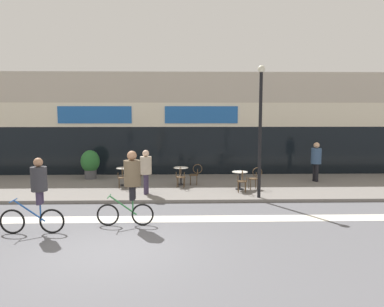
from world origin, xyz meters
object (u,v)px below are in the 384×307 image
(cafe_chair_2_near, at_px, (242,180))
(bistro_table_1, at_px, (181,173))
(lamp_post, at_px, (260,122))
(planter_pot, at_px, (90,163))
(cafe_chair_0_near, at_px, (122,176))
(bistro_table_0, at_px, (124,173))
(cyclist_1, at_px, (37,190))
(pedestrian_far_end, at_px, (316,158))
(pedestrian_near_end, at_px, (146,168))
(cafe_chair_1_side, at_px, (195,173))
(cafe_chair_2_side, at_px, (255,177))
(bistro_table_2, at_px, (240,177))
(cafe_chair_1_near, at_px, (181,175))
(cyclist_0, at_px, (131,181))
(cafe_chair_0_side, at_px, (139,173))

(cafe_chair_2_near, bearing_deg, bistro_table_1, 59.79)
(lamp_post, bearing_deg, bistro_table_1, 139.43)
(planter_pot, bearing_deg, cafe_chair_0_near, -50.47)
(bistro_table_0, xyz_separation_m, cyclist_1, (-1.39, -6.01, 0.52))
(lamp_post, relative_size, pedestrian_far_end, 2.69)
(bistro_table_1, bearing_deg, cyclist_1, -122.20)
(pedestrian_near_end, bearing_deg, cafe_chair_1_side, -129.86)
(cafe_chair_0_near, relative_size, cafe_chair_2_side, 1.00)
(cafe_chair_0_near, distance_m, cafe_chair_2_near, 4.91)
(pedestrian_far_end, bearing_deg, bistro_table_2, -168.12)
(bistro_table_0, distance_m, pedestrian_far_end, 8.58)
(cafe_chair_1_side, height_order, lamp_post, lamp_post)
(cafe_chair_0_near, height_order, pedestrian_near_end, pedestrian_near_end)
(bistro_table_0, xyz_separation_m, cafe_chair_1_near, (2.41, -0.57, -0.03))
(pedestrian_far_end, bearing_deg, bistro_table_0, 172.62)
(lamp_post, height_order, pedestrian_far_end, lamp_post)
(cyclist_1, relative_size, pedestrian_near_end, 1.21)
(cafe_chair_1_side, xyz_separation_m, cyclist_0, (-2.03, -5.41, 0.68))
(cafe_chair_2_side, bearing_deg, bistro_table_2, -3.38)
(bistro_table_1, xyz_separation_m, cafe_chair_0_side, (-1.80, -0.05, -0.02))
(bistro_table_2, xyz_separation_m, cafe_chair_0_near, (-4.82, 0.33, 0.00))
(bistro_table_0, height_order, cafe_chair_2_near, cafe_chair_2_near)
(cafe_chair_1_side, height_order, cyclist_1, cyclist_1)
(bistro_table_0, relative_size, cyclist_0, 0.35)
(cafe_chair_1_side, distance_m, cyclist_0, 5.82)
(cafe_chair_0_side, bearing_deg, bistro_table_0, -6.34)
(pedestrian_near_end, bearing_deg, planter_pot, -40.50)
(planter_pot, distance_m, lamp_post, 8.48)
(cafe_chair_0_near, bearing_deg, bistro_table_2, -101.37)
(cafe_chair_0_near, relative_size, cafe_chair_1_near, 1.00)
(bistro_table_1, distance_m, cyclist_1, 7.19)
(cyclist_0, distance_m, pedestrian_far_end, 9.65)
(bistro_table_1, xyz_separation_m, cafe_chair_2_side, (3.03, -1.00, -0.02))
(bistro_table_1, xyz_separation_m, pedestrian_far_end, (6.11, 0.64, 0.52))
(cafe_chair_2_near, height_order, pedestrian_far_end, pedestrian_far_end)
(cafe_chair_2_side, height_order, pedestrian_near_end, pedestrian_near_end)
(cafe_chair_1_side, distance_m, pedestrian_near_end, 2.68)
(bistro_table_1, distance_m, cafe_chair_1_near, 0.63)
(bistro_table_2, distance_m, cafe_chair_1_near, 2.44)
(cafe_chair_0_side, relative_size, cyclist_0, 0.41)
(bistro_table_1, bearing_deg, cafe_chair_1_side, -0.41)
(cafe_chair_1_near, distance_m, cafe_chair_1_side, 0.89)
(lamp_post, bearing_deg, cafe_chair_1_side, 132.52)
(cafe_chair_2_near, bearing_deg, cyclist_1, 129.51)
(bistro_table_0, relative_size, cafe_chair_2_side, 0.85)
(planter_pot, bearing_deg, cyclist_1, -86.59)
(planter_pot, relative_size, cyclist_0, 0.62)
(bistro_table_2, xyz_separation_m, cafe_chair_0_side, (-4.20, 0.96, 0.00))
(bistro_table_1, distance_m, cyclist_0, 5.64)
(cyclist_0, height_order, cyclist_1, cyclist_0)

